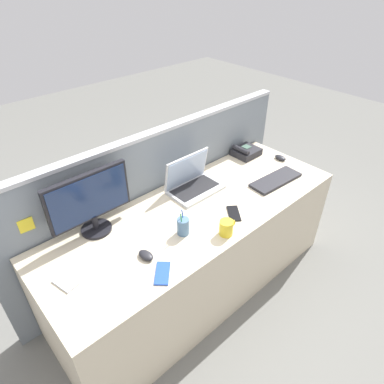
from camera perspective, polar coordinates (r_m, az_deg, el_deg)
ground_plane at (r=2.72m, az=0.73°, el=-15.10°), size 10.00×10.00×0.00m
desk at (r=2.45m, az=0.80°, el=-9.71°), size 2.12×0.75×0.72m
cubicle_divider at (r=2.56m, az=-5.51°, el=-1.36°), size 2.38×0.08×1.15m
desktop_monitor at (r=2.02m, az=-16.82°, el=-1.41°), size 0.50×0.18×0.39m
laptop at (r=2.38m, az=-0.04°, el=1.89°), size 0.37×0.24×0.25m
desk_phone at (r=2.85m, az=9.02°, el=6.73°), size 0.21×0.18×0.09m
keyboard_main at (r=2.56m, az=13.91°, el=1.98°), size 0.43×0.18×0.02m
computer_mouse_right_hand at (r=1.91m, az=-7.77°, el=-10.51°), size 0.07×0.11×0.03m
computer_mouse_left_hand at (r=2.86m, az=14.65°, el=5.61°), size 0.07×0.10×0.03m
pen_cup at (r=2.01m, az=-1.52°, el=-5.78°), size 0.07×0.07×0.17m
cell_phone_silver_slab at (r=1.89m, az=-20.59°, el=-14.13°), size 0.10×0.14×0.01m
cell_phone_blue_case at (r=1.83m, az=-5.00°, el=-13.45°), size 0.16×0.16×0.01m
cell_phone_black_slab at (r=2.20m, az=7.04°, el=-3.59°), size 0.15×0.17×0.01m
coffee_mug at (r=2.02m, az=5.81°, el=-5.98°), size 0.12×0.08×0.10m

